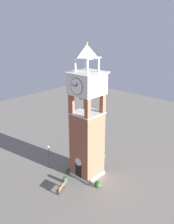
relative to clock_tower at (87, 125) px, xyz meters
name	(u,v)px	position (x,y,z in m)	size (l,w,h in m)	color
ground	(87,173)	(0.00, 0.00, -7.27)	(80.00, 80.00, 0.00)	gray
clock_tower	(87,125)	(0.00, 0.00, 0.00)	(3.95, 3.95, 17.68)	#93543D
park_bench	(61,188)	(0.28, -5.07, -6.79)	(1.00, 1.65, 0.95)	brown
lamp_post	(49,152)	(-4.90, -2.65, -4.75)	(0.36, 0.36, 3.60)	black
trash_bin	(65,180)	(-0.70, -3.50, -6.87)	(0.52, 0.52, 0.80)	#38513D
shrub_near_entry	(103,156)	(-0.98, 4.78, -6.91)	(0.84, 0.84, 0.73)	#28562D
shrub_left_of_tower	(69,170)	(-1.98, -1.52, -6.95)	(0.95, 0.95, 0.65)	#28562D
shrub_behind_bench	(98,184)	(3.13, -1.32, -6.85)	(0.87, 0.87, 0.84)	#28562D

